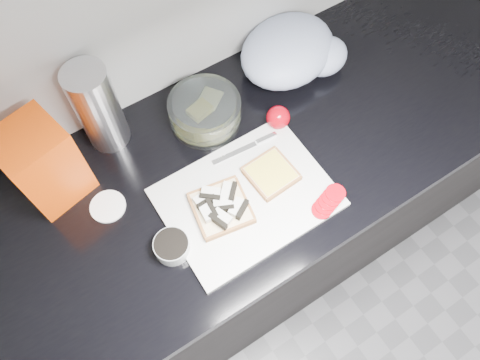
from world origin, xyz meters
name	(u,v)px	position (x,y,z in m)	size (l,w,h in m)	color
base_cabinet	(219,238)	(0.00, 1.20, 0.43)	(3.50, 0.60, 0.86)	black
countertop	(212,177)	(0.00, 1.20, 0.88)	(3.50, 0.64, 0.04)	black
cutting_board	(247,198)	(0.04, 1.09, 0.91)	(0.40, 0.30, 0.01)	silver
bread_left	(221,207)	(-0.03, 1.10, 0.93)	(0.15, 0.15, 0.04)	beige
bread_right	(271,174)	(0.12, 1.11, 0.92)	(0.12, 0.12, 0.02)	beige
tomato_slices	(329,201)	(0.19, 0.98, 0.92)	(0.11, 0.07, 0.02)	#9F030F
knife	(253,144)	(0.13, 1.21, 0.91)	(0.18, 0.03, 0.01)	silver
seed_tub	(172,246)	(-0.18, 1.08, 0.92)	(0.08, 0.08, 0.04)	#B0B5B5
tub_lid	(108,206)	(-0.26, 1.26, 0.90)	(0.09, 0.09, 0.01)	white
glass_bowl	(205,112)	(0.07, 1.35, 0.94)	(0.19, 0.19, 0.08)	silver
bread_bag	(43,164)	(-0.33, 1.37, 1.01)	(0.14, 0.13, 0.22)	#EE3303
steel_canister	(98,108)	(-0.17, 1.44, 1.02)	(0.10, 0.10, 0.25)	silver
grocery_bag	(293,51)	(0.37, 1.38, 0.96)	(0.33, 0.29, 0.13)	#A7B1CD
whole_tomatoes	(278,117)	(0.22, 1.23, 0.93)	(0.06, 0.06, 0.06)	#9F030F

